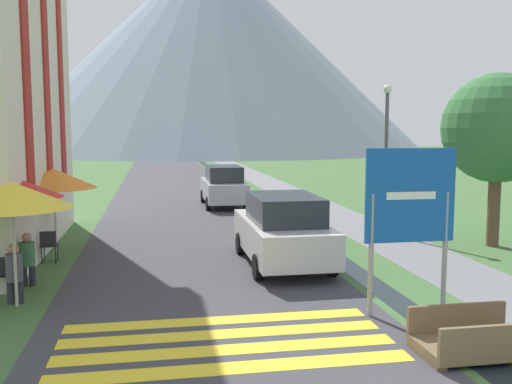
# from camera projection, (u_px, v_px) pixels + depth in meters

# --- Properties ---
(ground_plane) EXTENTS (160.00, 160.00, 0.00)m
(ground_plane) POSITION_uv_depth(u_px,v_px,m) (237.00, 206.00, 25.66)
(ground_plane) COLOR #3D6033
(road) EXTENTS (6.40, 60.00, 0.01)m
(road) POSITION_uv_depth(u_px,v_px,m) (173.00, 185.00, 35.01)
(road) COLOR #38383D
(road) RESTS_ON ground_plane
(footpath) EXTENTS (2.20, 60.00, 0.01)m
(footpath) POSITION_uv_depth(u_px,v_px,m) (270.00, 184.00, 36.07)
(footpath) COLOR slate
(footpath) RESTS_ON ground_plane
(drainage_channel) EXTENTS (0.60, 60.00, 0.00)m
(drainage_channel) POSITION_uv_depth(u_px,v_px,m) (233.00, 184.00, 35.65)
(drainage_channel) COLOR black
(drainage_channel) RESTS_ON ground_plane
(crosswalk_marking) EXTENTS (5.44, 2.54, 0.01)m
(crosswalk_marking) POSITION_uv_depth(u_px,v_px,m) (226.00, 342.00, 9.34)
(crosswalk_marking) COLOR yellow
(crosswalk_marking) RESTS_ON ground_plane
(mountain_distant) EXTENTS (67.33, 67.33, 32.63)m
(mountain_distant) POSITION_uv_depth(u_px,v_px,m) (209.00, 48.00, 91.62)
(mountain_distant) COLOR gray
(mountain_distant) RESTS_ON ground_plane
(road_sign) EXTENTS (1.75, 0.11, 3.13)m
(road_sign) POSITION_uv_depth(u_px,v_px,m) (410.00, 209.00, 10.52)
(road_sign) COLOR gray
(road_sign) RESTS_ON ground_plane
(footbridge) EXTENTS (1.70, 1.10, 0.65)m
(footbridge) POSITION_uv_depth(u_px,v_px,m) (473.00, 341.00, 8.79)
(footbridge) COLOR brown
(footbridge) RESTS_ON ground_plane
(parked_car_near) EXTENTS (1.97, 4.44, 1.82)m
(parked_car_near) POSITION_uv_depth(u_px,v_px,m) (283.00, 230.00, 14.53)
(parked_car_near) COLOR silver
(parked_car_near) RESTS_ON ground_plane
(parked_car_far) EXTENTS (1.82, 4.34, 1.82)m
(parked_car_far) POSITION_uv_depth(u_px,v_px,m) (224.00, 186.00, 25.61)
(parked_car_far) COLOR #B2B2B7
(parked_car_far) RESTS_ON ground_plane
(cafe_chair_far_right) EXTENTS (0.40, 0.40, 0.85)m
(cafe_chair_far_right) POSITION_uv_depth(u_px,v_px,m) (49.00, 243.00, 14.78)
(cafe_chair_far_right) COLOR #232328
(cafe_chair_far_right) RESTS_ON ground_plane
(cafe_chair_middle) EXTENTS (0.40, 0.40, 0.85)m
(cafe_chair_middle) POSITION_uv_depth(u_px,v_px,m) (10.00, 256.00, 13.36)
(cafe_chair_middle) COLOR #232328
(cafe_chair_middle) RESTS_ON ground_plane
(cafe_chair_near_right) EXTENTS (0.40, 0.40, 0.85)m
(cafe_chair_near_right) POSITION_uv_depth(u_px,v_px,m) (6.00, 272.00, 11.84)
(cafe_chair_near_right) COLOR #232328
(cafe_chair_near_right) RESTS_ON ground_plane
(cafe_umbrella_front_yellow) EXTENTS (2.29, 2.29, 2.47)m
(cafe_umbrella_front_yellow) POSITION_uv_depth(u_px,v_px,m) (12.00, 195.00, 10.97)
(cafe_umbrella_front_yellow) COLOR #B7B2A8
(cafe_umbrella_front_yellow) RESTS_ON ground_plane
(cafe_umbrella_middle_red) EXTENTS (2.29, 2.29, 2.38)m
(cafe_umbrella_middle_red) POSITION_uv_depth(u_px,v_px,m) (12.00, 187.00, 13.10)
(cafe_umbrella_middle_red) COLOR #B7B2A8
(cafe_umbrella_middle_red) RESTS_ON ground_plane
(cafe_umbrella_rear_orange) EXTENTS (2.35, 2.35, 2.37)m
(cafe_umbrella_rear_orange) POSITION_uv_depth(u_px,v_px,m) (54.00, 178.00, 15.89)
(cafe_umbrella_rear_orange) COLOR #B7B2A8
(cafe_umbrella_rear_orange) RESTS_ON ground_plane
(person_seated_near) EXTENTS (0.32, 0.32, 1.22)m
(person_seated_near) POSITION_uv_depth(u_px,v_px,m) (14.00, 270.00, 11.32)
(person_seated_near) COLOR #282833
(person_seated_near) RESTS_ON ground_plane
(person_seated_far) EXTENTS (0.32, 0.32, 1.20)m
(person_seated_far) POSITION_uv_depth(u_px,v_px,m) (27.00, 257.00, 12.59)
(person_seated_far) COLOR #282833
(person_seated_far) RESTS_ON ground_plane
(person_standing_terrace) EXTENTS (0.32, 0.32, 1.74)m
(person_standing_terrace) POSITION_uv_depth(u_px,v_px,m) (24.00, 229.00, 14.00)
(person_standing_terrace) COLOR #282833
(person_standing_terrace) RESTS_ON ground_plane
(streetlamp) EXTENTS (0.28, 0.28, 4.89)m
(streetlamp) POSITION_uv_depth(u_px,v_px,m) (386.00, 146.00, 18.59)
(streetlamp) COLOR #515156
(streetlamp) RESTS_ON ground_plane
(tree_by_path) EXTENTS (3.20, 3.20, 5.10)m
(tree_by_path) POSITION_uv_depth(u_px,v_px,m) (497.00, 129.00, 16.61)
(tree_by_path) COLOR brown
(tree_by_path) RESTS_ON ground_plane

